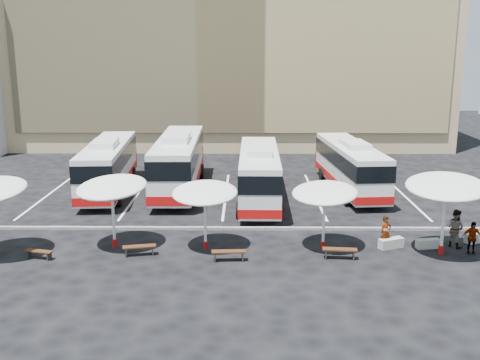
{
  "coord_description": "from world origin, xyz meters",
  "views": [
    {
      "loc": [
        1.26,
        -28.68,
        9.71
      ],
      "look_at": [
        1.0,
        3.0,
        2.2
      ],
      "focal_mm": 42.0,
      "sensor_mm": 36.0,
      "label": 1
    }
  ],
  "objects_px": {
    "bus_1": "(179,161)",
    "bus_3": "(350,165)",
    "wood_bench_0": "(39,252)",
    "passenger_2": "(472,238)",
    "conc_bench_2": "(476,238)",
    "sunshade_2": "(205,193)",
    "wood_bench_1": "(139,248)",
    "bus_0": "(108,164)",
    "sunshade_3": "(325,193)",
    "bus_2": "(259,173)",
    "sunshade_1": "(112,187)",
    "conc_bench_1": "(428,244)",
    "passenger_0": "(386,232)",
    "conc_bench_0": "(391,243)",
    "passenger_1": "(456,228)",
    "sunshade_4": "(446,187)",
    "wood_bench_2": "(229,253)",
    "wood_bench_3": "(340,251)"
  },
  "relations": [
    {
      "from": "bus_3",
      "to": "conc_bench_1",
      "type": "xyz_separation_m",
      "value": [
        1.85,
        -11.45,
        -1.61
      ]
    },
    {
      "from": "sunshade_2",
      "to": "passenger_1",
      "type": "bearing_deg",
      "value": 1.63
    },
    {
      "from": "conc_bench_2",
      "to": "conc_bench_1",
      "type": "bearing_deg",
      "value": -161.93
    },
    {
      "from": "sunshade_1",
      "to": "passenger_2",
      "type": "xyz_separation_m",
      "value": [
        17.41,
        -0.8,
        -2.25
      ]
    },
    {
      "from": "wood_bench_0",
      "to": "bus_0",
      "type": "bearing_deg",
      "value": 88.59
    },
    {
      "from": "wood_bench_0",
      "to": "conc_bench_2",
      "type": "bearing_deg",
      "value": 6.62
    },
    {
      "from": "passenger_2",
      "to": "sunshade_4",
      "type": "bearing_deg",
      "value": -170.86
    },
    {
      "from": "bus_0",
      "to": "conc_bench_0",
      "type": "xyz_separation_m",
      "value": [
        16.63,
        -11.12,
        -1.65
      ]
    },
    {
      "from": "bus_3",
      "to": "passenger_2",
      "type": "bearing_deg",
      "value": -78.29
    },
    {
      "from": "sunshade_2",
      "to": "conc_bench_0",
      "type": "xyz_separation_m",
      "value": [
        9.21,
        0.17,
        -2.6
      ]
    },
    {
      "from": "bus_2",
      "to": "sunshade_1",
      "type": "xyz_separation_m",
      "value": [
        -7.41,
        -8.67,
        1.18
      ]
    },
    {
      "from": "bus_0",
      "to": "conc_bench_0",
      "type": "relative_size",
      "value": 9.18
    },
    {
      "from": "sunshade_4",
      "to": "wood_bench_3",
      "type": "height_order",
      "value": "sunshade_4"
    },
    {
      "from": "bus_1",
      "to": "sunshade_1",
      "type": "bearing_deg",
      "value": -100.39
    },
    {
      "from": "bus_1",
      "to": "passenger_2",
      "type": "height_order",
      "value": "bus_1"
    },
    {
      "from": "wood_bench_0",
      "to": "bus_1",
      "type": "bearing_deg",
      "value": 68.97
    },
    {
      "from": "sunshade_1",
      "to": "conc_bench_1",
      "type": "relative_size",
      "value": 3.77
    },
    {
      "from": "bus_2",
      "to": "conc_bench_2",
      "type": "xyz_separation_m",
      "value": [
        10.91,
        -7.84,
        -1.64
      ]
    },
    {
      "from": "bus_1",
      "to": "wood_bench_3",
      "type": "distance_m",
      "value": 16.03
    },
    {
      "from": "sunshade_2",
      "to": "bus_3",
      "type": "bearing_deg",
      "value": 51.59
    },
    {
      "from": "passenger_1",
      "to": "sunshade_4",
      "type": "bearing_deg",
      "value": 96.84
    },
    {
      "from": "conc_bench_2",
      "to": "sunshade_4",
      "type": "bearing_deg",
      "value": -144.18
    },
    {
      "from": "bus_1",
      "to": "passenger_1",
      "type": "relative_size",
      "value": 6.64
    },
    {
      "from": "wood_bench_0",
      "to": "conc_bench_0",
      "type": "bearing_deg",
      "value": 5.5
    },
    {
      "from": "passenger_1",
      "to": "wood_bench_1",
      "type": "bearing_deg",
      "value": 56.39
    },
    {
      "from": "bus_2",
      "to": "passenger_2",
      "type": "height_order",
      "value": "bus_2"
    },
    {
      "from": "bus_3",
      "to": "passenger_0",
      "type": "xyz_separation_m",
      "value": [
        -0.26,
        -11.31,
        -1.03
      ]
    },
    {
      "from": "bus_1",
      "to": "wood_bench_0",
      "type": "distance_m",
      "value": 14.3
    },
    {
      "from": "bus_0",
      "to": "passenger_2",
      "type": "xyz_separation_m",
      "value": [
        20.28,
        -11.88,
        -1.09
      ]
    },
    {
      "from": "conc_bench_0",
      "to": "passenger_0",
      "type": "bearing_deg",
      "value": 159.24
    },
    {
      "from": "bus_0",
      "to": "wood_bench_0",
      "type": "height_order",
      "value": "bus_0"
    },
    {
      "from": "bus_3",
      "to": "wood_bench_0",
      "type": "relative_size",
      "value": 8.35
    },
    {
      "from": "bus_3",
      "to": "sunshade_3",
      "type": "relative_size",
      "value": 2.71
    },
    {
      "from": "bus_2",
      "to": "wood_bench_2",
      "type": "height_order",
      "value": "bus_2"
    },
    {
      "from": "sunshade_2",
      "to": "wood_bench_1",
      "type": "relative_size",
      "value": 2.19
    },
    {
      "from": "sunshade_1",
      "to": "wood_bench_0",
      "type": "bearing_deg",
      "value": -152.34
    },
    {
      "from": "bus_1",
      "to": "bus_3",
      "type": "relative_size",
      "value": 1.11
    },
    {
      "from": "sunshade_1",
      "to": "conc_bench_0",
      "type": "xyz_separation_m",
      "value": [
        13.76,
        -0.04,
        -2.81
      ]
    },
    {
      "from": "conc_bench_1",
      "to": "passenger_0",
      "type": "bearing_deg",
      "value": 176.44
    },
    {
      "from": "sunshade_2",
      "to": "wood_bench_1",
      "type": "height_order",
      "value": "sunshade_2"
    },
    {
      "from": "bus_0",
      "to": "conc_bench_0",
      "type": "bearing_deg",
      "value": -37.84
    },
    {
      "from": "bus_0",
      "to": "sunshade_3",
      "type": "height_order",
      "value": "bus_0"
    },
    {
      "from": "sunshade_1",
      "to": "passenger_2",
      "type": "distance_m",
      "value": 17.57
    },
    {
      "from": "wood_bench_3",
      "to": "sunshade_2",
      "type": "bearing_deg",
      "value": 168.21
    },
    {
      "from": "wood_bench_0",
      "to": "passenger_2",
      "type": "height_order",
      "value": "passenger_2"
    },
    {
      "from": "sunshade_1",
      "to": "wood_bench_2",
      "type": "xyz_separation_m",
      "value": [
        5.75,
        -1.86,
        -2.68
      ]
    },
    {
      "from": "bus_2",
      "to": "passenger_2",
      "type": "distance_m",
      "value": 13.82
    },
    {
      "from": "sunshade_2",
      "to": "sunshade_4",
      "type": "height_order",
      "value": "sunshade_4"
    },
    {
      "from": "sunshade_4",
      "to": "passenger_2",
      "type": "height_order",
      "value": "sunshade_4"
    },
    {
      "from": "sunshade_4",
      "to": "wood_bench_0",
      "type": "bearing_deg",
      "value": -177.68
    }
  ]
}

